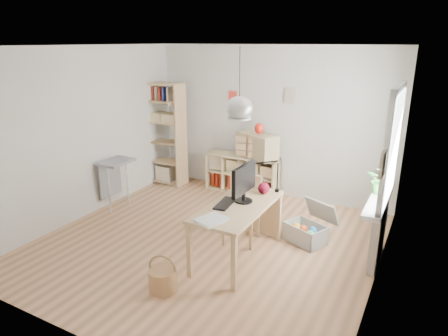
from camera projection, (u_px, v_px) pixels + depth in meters
The scene contains 20 objects.
ground at pixel (208, 242), 5.72m from camera, with size 4.50×4.50×0.00m, color tan.
room_shell at pixel (239, 108), 4.74m from camera, with size 4.50×4.50×4.50m.
window_unit at pixel (393, 147), 4.75m from camera, with size 0.07×1.16×1.46m.
radiator at pixel (378, 233), 5.11m from camera, with size 0.10×0.80×0.80m, color silver.
windowsill at pixel (378, 202), 5.01m from camera, with size 0.22×1.20×0.06m, color white.
desk at pixel (238, 211), 5.15m from camera, with size 0.70×1.50×0.75m.
cube_shelf at pixel (242, 176), 7.59m from camera, with size 1.40×0.38×0.72m.
tall_bookshelf at pixel (165, 130), 7.82m from camera, with size 0.80×0.38×2.00m.
side_table at pixel (114, 170), 6.73m from camera, with size 0.40×0.55×0.85m.
chair at pixel (243, 205), 5.66m from camera, with size 0.53×0.53×0.95m.
wicker_basket at pixel (163, 279), 4.59m from camera, with size 0.33×0.32×0.45m.
storage_chest at pixel (308, 229), 5.70m from camera, with size 0.74×0.77×0.57m.
monitor at pixel (244, 181), 5.14m from camera, with size 0.23×0.58×0.50m.
keyboard at pixel (225, 203), 5.13m from camera, with size 0.17×0.44×0.02m, color black.
task_lamp at pixel (263, 170), 5.51m from camera, with size 0.41×0.15×0.44m.
yarn_ball at pixel (264, 188), 5.46m from camera, with size 0.16×0.16×0.16m, color #530B1D.
paper_tray at pixel (212, 220), 4.65m from camera, with size 0.27×0.34×0.03m, color white.
drawer_chest at pixel (257, 146), 7.21m from camera, with size 0.78×0.36×0.45m, color beige.
red_vase at pixel (259, 128), 7.10m from camera, with size 0.16×0.16×0.20m, color #AE1A0E.
potted_plant at pixel (381, 180), 5.14m from camera, with size 0.33×0.28×0.36m, color #2D742B.
Camera 1 is at (2.64, -4.40, 2.76)m, focal length 32.00 mm.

